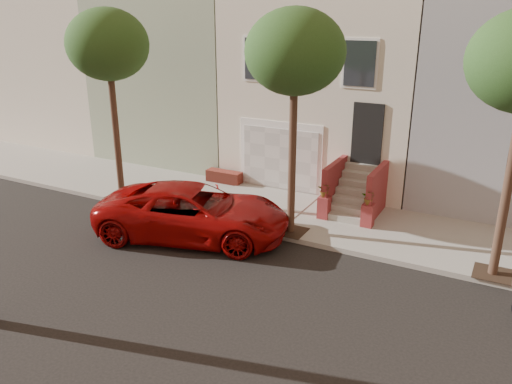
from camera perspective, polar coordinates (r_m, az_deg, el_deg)
The scene contains 6 objects.
ground at distance 12.56m, azimuth -7.82°, elevation -10.63°, with size 90.00×90.00×0.00m, color black.
sidewalk at distance 16.69m, azimuth 2.79°, elevation -2.21°, with size 40.00×3.70×0.15m, color #98978A.
house_row at distance 21.10m, azimuth 9.87°, elevation 12.22°, with size 33.10×11.70×7.00m.
tree_left at distance 17.43m, azimuth -16.36°, elevation 15.53°, with size 2.70×2.57×6.30m.
tree_mid at distance 13.79m, azimuth 4.40°, elevation 15.31°, with size 2.70×2.57×6.30m.
pickup_truck at distance 14.87m, azimuth -7.05°, elevation -2.26°, with size 2.58×5.59×1.55m, color #910707.
Camera 1 is at (6.48, -8.71, 6.32)m, focal length 35.49 mm.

